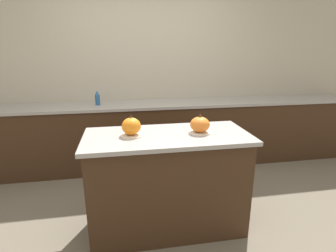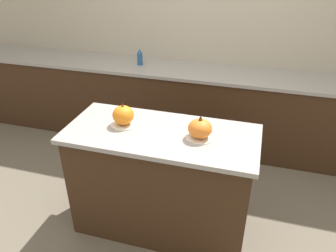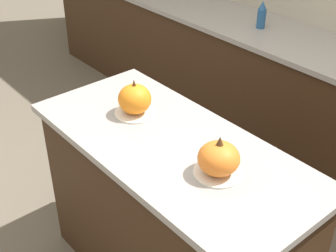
# 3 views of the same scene
# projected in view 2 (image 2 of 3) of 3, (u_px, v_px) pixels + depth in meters

# --- Properties ---
(ground_plane) EXTENTS (12.00, 12.00, 0.00)m
(ground_plane) POSITION_uv_depth(u_px,v_px,m) (162.00, 224.00, 2.80)
(ground_plane) COLOR #665B4C
(wall_back) EXTENTS (8.00, 0.06, 2.50)m
(wall_back) POSITION_uv_depth(u_px,v_px,m) (207.00, 30.00, 3.64)
(wall_back) COLOR #B2A893
(wall_back) RESTS_ON ground_plane
(kitchen_island) EXTENTS (1.40, 0.64, 0.91)m
(kitchen_island) POSITION_uv_depth(u_px,v_px,m) (162.00, 181.00, 2.57)
(kitchen_island) COLOR #382314
(kitchen_island) RESTS_ON ground_plane
(back_counter) EXTENTS (6.00, 0.60, 0.90)m
(back_counter) POSITION_uv_depth(u_px,v_px,m) (198.00, 108.00, 3.75)
(back_counter) COLOR #382314
(back_counter) RESTS_ON ground_plane
(pumpkin_cake_left) EXTENTS (0.20, 0.20, 0.18)m
(pumpkin_cake_left) POSITION_uv_depth(u_px,v_px,m) (123.00, 116.00, 2.42)
(pumpkin_cake_left) COLOR silver
(pumpkin_cake_left) RESTS_ON kitchen_island
(pumpkin_cake_right) EXTENTS (0.20, 0.20, 0.18)m
(pumpkin_cake_right) POSITION_uv_depth(u_px,v_px,m) (200.00, 129.00, 2.26)
(pumpkin_cake_right) COLOR silver
(pumpkin_cake_right) RESTS_ON kitchen_island
(bottle_tall) EXTENTS (0.06, 0.06, 0.19)m
(bottle_tall) POSITION_uv_depth(u_px,v_px,m) (140.00, 57.00, 3.65)
(bottle_tall) COLOR #235184
(bottle_tall) RESTS_ON back_counter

